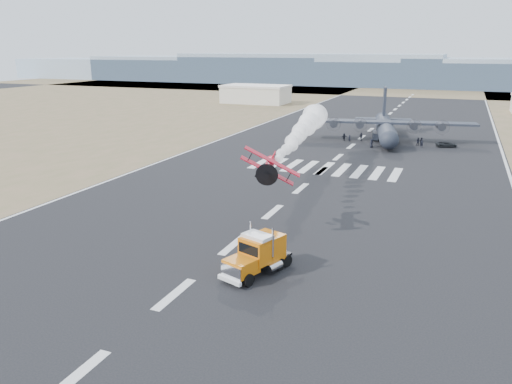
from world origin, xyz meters
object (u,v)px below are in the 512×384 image
Objects in this scene: semi_truck at (258,254)px; crew_d at (361,137)px; support_vehicle at (446,144)px; transport_aircraft at (385,127)px; crew_f at (344,137)px; hangar_left at (256,94)px; crew_e at (372,143)px; crew_b at (418,142)px; crew_g at (422,144)px; crew_h at (422,141)px; crew_c at (372,143)px; aerobatic_biplane at (268,167)px; crew_a at (350,139)px.

crew_d is (-4.29, 72.67, -0.94)m from semi_truck.
crew_d is (-18.17, 0.90, 0.34)m from support_vehicle.
transport_aircraft is 9.71m from crew_f.
hangar_left is 92.11m from crew_e.
crew_g is (0.92, -1.80, -0.07)m from crew_b.
transport_aircraft reaches higher than hangar_left.
semi_truck is at bearing 149.53° from support_vehicle.
crew_b is (-5.70, -0.50, 0.30)m from support_vehicle.
transport_aircraft is at bearing -47.41° from hangar_left.
crew_h reaches higher than crew_g.
crew_c is 0.88× the size of crew_d.
crew_d is (-4.78, -3.09, -1.94)m from transport_aircraft.
transport_aircraft is 20.69× the size of crew_d.
crew_f is (-16.03, -0.04, -0.05)m from crew_b.
crew_f is at bearing 115.18° from semi_truck.
semi_truck is 70.07m from crew_g.
support_vehicle is 2.52× the size of crew_f.
crew_h is at bearing 70.53° from support_vehicle.
crew_g is (9.09, 69.47, -1.05)m from semi_truck.
crew_f is 17.04m from crew_g.
crew_d is at bearing 170.13° from crew_b.
crew_b is 0.97× the size of crew_e.
crew_c is at bearing -157.09° from crew_e.
hangar_left is 138.76m from aerobatic_biplane.
crew_c is 0.97× the size of crew_f.
crew_a is 0.86× the size of crew_e.
semi_truck is at bearing -101.63° from transport_aircraft.
crew_h is at bearing 101.88° from semi_truck.
hangar_left is at bearing 32.79° from crew_h.
crew_c is (56.16, -72.03, -2.59)m from hangar_left.
crew_f is (49.12, -67.05, -2.56)m from hangar_left.
semi_truck is 71.67m from crew_f.
crew_c is at bearing 107.85° from crew_h.
crew_f is (-1.51, 1.36, 0.06)m from crew_a.
crew_b is 0.97× the size of crew_d.
hangar_left is 15.50× the size of crew_a.
hangar_left is 83.16m from crew_f.
hangar_left reaches higher than crew_b.
crew_f is 1.03× the size of crew_g.
crew_a is at bearing 114.08° from semi_truck.
transport_aircraft is 9.25m from crew_a.
hangar_left is at bearing 131.28° from semi_truck.
crew_b is at bearing -41.56° from transport_aircraft.
support_vehicle is 2.31× the size of crew_e.
crew_g is at bearing -47.43° from transport_aircraft.
crew_b is (65.15, -67.01, -2.51)m from hangar_left.
semi_truck is 72.80m from crew_d.
crew_f is (-4.83, 60.72, -6.76)m from aerobatic_biplane.
crew_d is 13.14m from crew_h.
crew_f is at bearing -53.77° from hangar_left.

